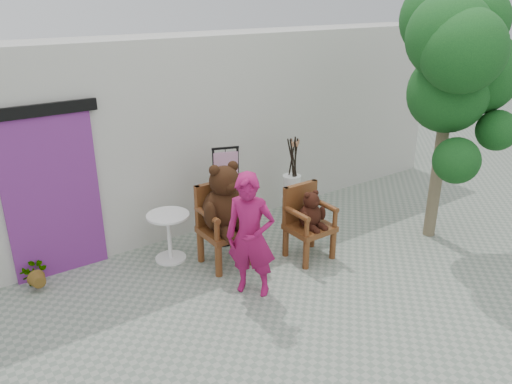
% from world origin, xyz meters
% --- Properties ---
extents(ground_plane, '(60.00, 60.00, 0.00)m').
position_xyz_m(ground_plane, '(0.00, 0.00, 0.00)').
color(ground_plane, gray).
rests_on(ground_plane, ground).
extents(back_wall, '(9.00, 1.00, 3.00)m').
position_xyz_m(back_wall, '(0.00, 3.10, 1.50)').
color(back_wall, beige).
rests_on(back_wall, ground).
extents(doorway, '(1.40, 0.11, 2.33)m').
position_xyz_m(doorway, '(-3.00, 2.58, 1.16)').
color(doorway, '#702878').
rests_on(doorway, ground).
extents(chair_big, '(0.74, 0.78, 1.49)m').
position_xyz_m(chair_big, '(-1.05, 1.48, 0.83)').
color(chair_big, '#512911').
rests_on(chair_big, ground).
extents(chair_small, '(0.61, 0.56, 1.06)m').
position_xyz_m(chair_small, '(0.02, 0.97, 0.63)').
color(chair_small, '#512911').
rests_on(chair_small, ground).
extents(person, '(0.70, 0.73, 1.69)m').
position_xyz_m(person, '(-1.25, 0.56, 0.84)').
color(person, '#91114C').
rests_on(person, ground).
extents(cafe_table, '(0.60, 0.60, 0.70)m').
position_xyz_m(cafe_table, '(-1.65, 2.02, 0.44)').
color(cafe_table, white).
rests_on(cafe_table, ground).
extents(display_stand, '(0.54, 0.48, 1.51)m').
position_xyz_m(display_stand, '(-0.69, 2.02, 0.58)').
color(display_stand, black).
rests_on(display_stand, ground).
extents(stool_bucket, '(0.32, 0.32, 1.45)m').
position_xyz_m(stool_bucket, '(0.57, 2.02, 0.64)').
color(stool_bucket, white).
rests_on(stool_bucket, ground).
extents(tree, '(1.96, 1.94, 3.81)m').
position_xyz_m(tree, '(1.93, 0.22, 2.77)').
color(tree, brown).
rests_on(tree, ground).
extents(potted_plant, '(0.37, 0.32, 0.39)m').
position_xyz_m(potted_plant, '(-3.40, 2.35, 0.19)').
color(potted_plant, black).
rests_on(potted_plant, ground).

